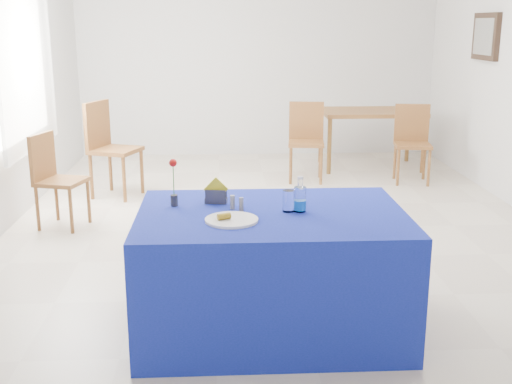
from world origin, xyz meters
TOP-DOWN VIEW (x-y plane):
  - floor at (0.00, 0.00)m, footprint 7.00×7.00m
  - room_shell at (0.00, 0.00)m, footprint 7.00×7.00m
  - window_pane at (-2.47, 0.80)m, footprint 0.04×1.50m
  - curtain at (-2.40, 0.80)m, footprint 0.04×1.75m
  - picture_frame at (2.47, 1.60)m, footprint 0.06×0.64m
  - picture_art at (2.44, 1.60)m, footprint 0.02×0.52m
  - plate at (-0.46, -2.17)m, footprint 0.31×0.31m
  - drinking_glass at (-0.12, -1.99)m, footprint 0.07×0.07m
  - salt_shaker at (-0.45, -1.92)m, footprint 0.03×0.03m
  - pepper_shaker at (-0.40, -1.98)m, footprint 0.03×0.03m
  - blue_table at (-0.22, -2.00)m, footprint 1.60×1.10m
  - water_bottle at (-0.05, -1.99)m, footprint 0.08×0.08m
  - napkin_holder at (-0.55, -1.79)m, footprint 0.15×0.08m
  - rose_vase at (-0.81, -1.84)m, footprint 0.05×0.05m
  - oak_table at (1.43, 2.53)m, footprint 1.29×0.83m
  - chair_bg_left at (0.50, 1.92)m, footprint 0.46×0.46m
  - chair_bg_right at (1.75, 1.76)m, footprint 0.47×0.47m
  - chair_win_a at (-2.07, 0.19)m, footprint 0.49×0.49m
  - chair_win_b at (-1.75, 1.27)m, footprint 0.60×0.60m
  - banana_pieces at (-0.50, -2.18)m, footprint 0.08×0.07m

SIDE VIEW (x-z plane):
  - floor at x=0.00m, z-range 0.00..0.00m
  - blue_table at x=-0.22m, z-range 0.00..0.76m
  - chair_win_a at x=-2.07m, z-range 0.07..0.95m
  - chair_bg_right at x=1.75m, z-range 0.07..0.99m
  - chair_bg_left at x=0.50m, z-range 0.07..1.00m
  - chair_win_b at x=-1.75m, z-range 0.08..1.12m
  - oak_table at x=1.43m, z-range 0.30..1.06m
  - plate at x=-0.46m, z-range 0.76..0.77m
  - banana_pieces at x=-0.50m, z-range 0.77..0.81m
  - salt_shaker at x=-0.45m, z-range 0.76..0.84m
  - pepper_shaker at x=-0.40m, z-range 0.76..0.84m
  - napkin_holder at x=-0.55m, z-range 0.73..0.89m
  - drinking_glass at x=-0.12m, z-range 0.76..0.89m
  - water_bottle at x=-0.05m, z-range 0.72..0.94m
  - rose_vase at x=-0.81m, z-range 0.75..1.05m
  - window_pane at x=-2.47m, z-range 0.75..2.35m
  - curtain at x=-2.40m, z-range 0.62..2.48m
  - picture_frame at x=2.47m, z-range 1.44..1.96m
  - picture_art at x=2.44m, z-range 1.50..1.90m
  - room_shell at x=0.00m, z-range -1.75..5.25m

